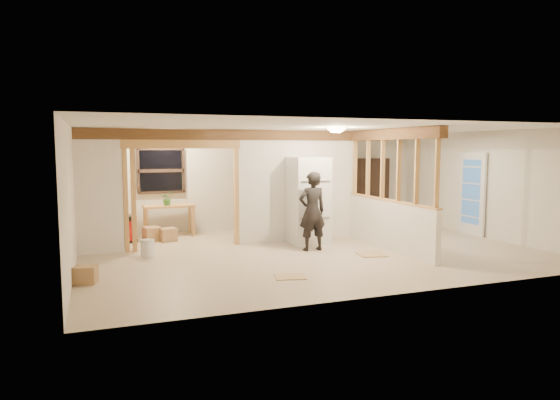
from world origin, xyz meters
name	(u,v)px	position (x,y,z in m)	size (l,w,h in m)	color
floor	(311,251)	(0.00, 0.00, -0.01)	(9.00, 6.50, 0.01)	#BEA88D
ceiling	(312,128)	(0.00, 0.00, 2.50)	(9.00, 6.50, 0.01)	white
wall_back	(261,180)	(0.00, 3.25, 1.25)	(9.00, 0.01, 2.50)	silver
wall_front	(404,208)	(0.00, -3.25, 1.25)	(9.00, 0.01, 2.50)	silver
wall_left	(72,198)	(-4.50, 0.00, 1.25)	(0.01, 6.50, 2.50)	silver
wall_right	(487,185)	(4.50, 0.00, 1.25)	(0.01, 6.50, 2.50)	silver
partition_left_stub	(99,191)	(-4.05, 1.20, 1.25)	(0.90, 0.12, 2.50)	white
partition_center	(298,186)	(0.20, 1.20, 1.25)	(2.80, 0.12, 2.50)	white
doorway_frame	(183,196)	(-2.40, 1.20, 1.10)	(2.46, 0.14, 2.20)	tan
header_beam_back	(247,135)	(-1.00, 1.20, 2.38)	(7.00, 0.18, 0.22)	brown
header_beam_right	(391,134)	(1.60, -0.40, 2.38)	(0.18, 3.30, 0.22)	brown
pony_wall	(389,225)	(1.60, -0.40, 0.50)	(0.12, 3.20, 1.00)	white
stud_partition	(390,170)	(1.60, -0.40, 1.66)	(0.14, 3.20, 1.32)	tan
window_back	(161,171)	(-2.60, 3.17, 1.55)	(1.12, 0.10, 1.10)	black
french_door	(472,194)	(4.42, 0.40, 1.00)	(0.12, 0.86, 2.00)	white
ceiling_dome_main	(336,128)	(0.30, -0.50, 2.48)	(0.36, 0.36, 0.16)	#FFEABF
ceiling_dome_util	(169,131)	(-2.50, 2.30, 2.48)	(0.32, 0.32, 0.14)	#FFEABF
hanging_bulb	(198,144)	(-2.00, 1.60, 2.18)	(0.07, 0.07, 0.07)	#FFD88C
refrigerator	(308,201)	(0.26, 0.76, 0.95)	(0.78, 0.76, 1.91)	silver
woman	(312,211)	(0.03, 0.02, 0.81)	(0.59, 0.39, 1.63)	black
work_table	(169,220)	(-2.49, 2.79, 0.37)	(1.19, 0.59, 0.75)	tan
potted_plant	(167,198)	(-2.53, 2.71, 0.91)	(0.30, 0.26, 0.33)	#326022
shop_vac	(127,229)	(-3.49, 2.28, 0.31)	(0.47, 0.47, 0.61)	#9B0A07
bookshelf	(372,190)	(3.23, 3.03, 0.91)	(0.91, 0.30, 1.81)	black
bucket	(148,248)	(-3.20, 0.60, 0.17)	(0.26, 0.26, 0.33)	white
box_util_a	(168,235)	(-2.61, 2.08, 0.15)	(0.35, 0.30, 0.30)	#A98052
box_util_b	(152,234)	(-2.95, 2.23, 0.16)	(0.34, 0.34, 0.32)	#A98052
box_front	(86,275)	(-4.30, -1.05, 0.14)	(0.34, 0.27, 0.27)	#A98052
floor_panel_near	(371,254)	(0.96, -0.77, 0.01)	(0.52, 0.52, 0.02)	tan
floor_panel_far	(290,277)	(-1.18, -1.82, 0.01)	(0.49, 0.39, 0.02)	tan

